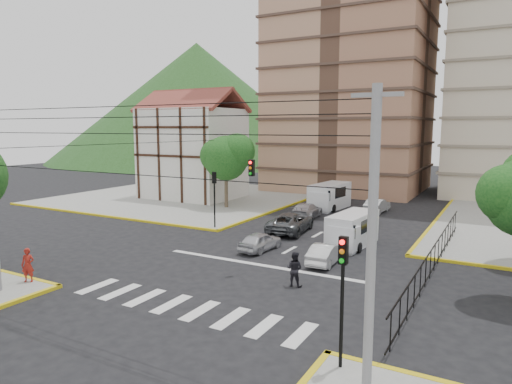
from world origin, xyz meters
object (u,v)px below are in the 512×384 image
Objects in this scene: traffic_light_se at (343,280)px; car_white_front_right at (326,253)px; car_silver_front_left at (260,241)px; pedestrian_sw_corner at (28,265)px; traffic_light_nw at (214,190)px; pedestrian_crosswalk at (294,269)px; van_left_lane at (329,197)px; van_right_lane at (351,231)px.

traffic_light_se is 12.35m from car_white_front_right.
pedestrian_sw_corner is at bearing 62.61° from car_silver_front_left.
traffic_light_nw reaches higher than car_white_front_right.
pedestrian_crosswalk reaches higher than car_silver_front_left.
traffic_light_nw is (-15.60, 15.60, 0.00)m from traffic_light_se.
pedestrian_sw_corner reaches higher than car_white_front_right.
traffic_light_nw is 7.67m from car_silver_front_left.
traffic_light_se reaches higher than pedestrian_crosswalk.
traffic_light_nw is at bearing -104.15° from van_left_lane.
van_left_lane is at bearing -72.55° from car_white_front_right.
traffic_light_nw is at bearing 135.00° from traffic_light_se.
van_left_lane is at bearing -74.82° from pedestrian_crosswalk.
traffic_light_se is 15.30m from car_silver_front_left.
traffic_light_se is at bearing 133.57° from car_silver_front_left.
van_right_lane is at bearing 21.31° from pedestrian_sw_corner.
car_silver_front_left is (-4.88, -3.89, -0.47)m from van_right_lane.
pedestrian_crosswalk is at bearing 137.93° from car_silver_front_left.
pedestrian_crosswalk is (4.74, -5.07, 0.28)m from car_silver_front_left.
traffic_light_se is 0.76× the size of van_left_lane.
car_white_front_right is 16.19m from pedestrian_sw_corner.
traffic_light_nw is at bearing -26.93° from car_silver_front_left.
pedestrian_sw_corner is (-12.12, -15.37, -0.06)m from van_right_lane.
traffic_light_nw is 13.84m from van_left_lane.
traffic_light_nw is 1.21× the size of car_silver_front_left.
car_silver_front_left is 2.07× the size of pedestrian_sw_corner.
van_right_lane reaches higher than car_white_front_right.
traffic_light_se is 2.51× the size of pedestrian_sw_corner.
van_left_lane is at bearing 121.23° from van_right_lane.
traffic_light_se is 30.52m from van_left_lane.
car_silver_front_left is 13.58m from pedestrian_sw_corner.
car_silver_front_left is at bearing -47.58° from pedestrian_crosswalk.
van_left_lane reaches higher than car_white_front_right.
traffic_light_se is at bearing 124.35° from pedestrian_crosswalk.
car_white_front_right is at bearing 177.39° from car_silver_front_left.
car_silver_front_left is 0.98× the size of car_white_front_right.
traffic_light_se is 16.81m from pedestrian_sw_corner.
car_silver_front_left is (1.43, -16.68, -0.60)m from van_left_lane.
traffic_light_nw is at bearing 55.54° from pedestrian_sw_corner.
van_right_lane is 19.57m from pedestrian_sw_corner.
car_white_front_right is 2.12× the size of pedestrian_sw_corner.
pedestrian_sw_corner is (-12.01, -10.85, 0.41)m from car_white_front_right.
pedestrian_sw_corner is at bearing -123.25° from van_right_lane.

